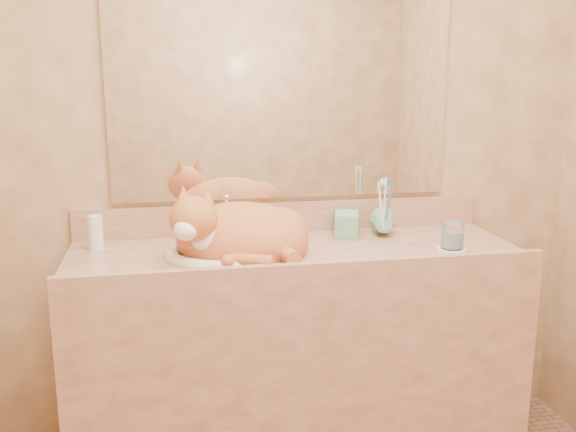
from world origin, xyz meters
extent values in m
cube|color=#976B44|center=(0.00, 1.00, 1.25)|extent=(2.40, 0.02, 2.50)
cube|color=white|center=(0.00, 0.99, 1.39)|extent=(1.30, 0.02, 0.80)
imported|color=#6DAF89|center=(0.21, 0.83, 0.95)|extent=(0.11, 0.11, 0.20)
imported|color=#6DAF89|center=(0.36, 0.81, 0.90)|extent=(0.13, 0.13, 0.10)
cylinder|color=white|center=(0.54, 0.61, 0.85)|extent=(0.11, 0.11, 0.01)
cylinder|color=white|center=(0.54, 0.61, 0.91)|extent=(0.08, 0.08, 0.09)
cylinder|color=white|center=(-0.70, 0.86, 0.91)|extent=(0.05, 0.05, 0.12)
camera|label=1|loc=(-0.43, -1.43, 1.48)|focal=40.00mm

